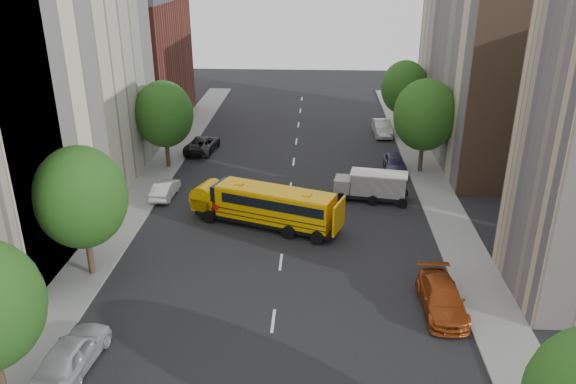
# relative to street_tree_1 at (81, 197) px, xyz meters

# --- Properties ---
(ground) EXTENTS (120.00, 120.00, 0.00)m
(ground) POSITION_rel_street_tree_1_xyz_m (11.00, 4.00, -4.95)
(ground) COLOR black
(ground) RESTS_ON ground
(sidewalk_left) EXTENTS (3.00, 80.00, 0.12)m
(sidewalk_left) POSITION_rel_street_tree_1_xyz_m (-0.50, 9.00, -4.89)
(sidewalk_left) COLOR slate
(sidewalk_left) RESTS_ON ground
(sidewalk_right) EXTENTS (3.00, 80.00, 0.12)m
(sidewalk_right) POSITION_rel_street_tree_1_xyz_m (22.50, 9.00, -4.89)
(sidewalk_right) COLOR slate
(sidewalk_right) RESTS_ON ground
(lane_markings) EXTENTS (0.15, 64.00, 0.01)m
(lane_markings) POSITION_rel_street_tree_1_xyz_m (11.00, 14.00, -4.95)
(lane_markings) COLOR silver
(lane_markings) RESTS_ON ground
(building_left_cream) EXTENTS (10.00, 26.00, 20.00)m
(building_left_cream) POSITION_rel_street_tree_1_xyz_m (-7.00, 10.00, 5.05)
(building_left_cream) COLOR beige
(building_left_cream) RESTS_ON ground
(building_left_redbrick) EXTENTS (10.00, 15.00, 13.00)m
(building_left_redbrick) POSITION_rel_street_tree_1_xyz_m (-7.00, 32.00, 1.55)
(building_left_redbrick) COLOR maroon
(building_left_redbrick) RESTS_ON ground
(building_right_far) EXTENTS (10.00, 22.00, 18.00)m
(building_right_far) POSITION_rel_street_tree_1_xyz_m (29.00, 24.00, 4.05)
(building_right_far) COLOR beige
(building_right_far) RESTS_ON ground
(building_right_sidewall) EXTENTS (10.10, 0.30, 18.00)m
(building_right_sidewall) POSITION_rel_street_tree_1_xyz_m (29.00, 13.00, 4.05)
(building_right_sidewall) COLOR brown
(building_right_sidewall) RESTS_ON ground
(street_tree_1) EXTENTS (5.12, 5.12, 7.90)m
(street_tree_1) POSITION_rel_street_tree_1_xyz_m (0.00, 0.00, 0.00)
(street_tree_1) COLOR #38281C
(street_tree_1) RESTS_ON ground
(street_tree_2) EXTENTS (4.99, 4.99, 7.71)m
(street_tree_2) POSITION_rel_street_tree_1_xyz_m (0.00, 18.00, -0.12)
(street_tree_2) COLOR #38281C
(street_tree_2) RESTS_ON ground
(street_tree_4) EXTENTS (5.25, 5.25, 8.10)m
(street_tree_4) POSITION_rel_street_tree_1_xyz_m (22.00, 18.00, 0.12)
(street_tree_4) COLOR #38281C
(street_tree_4) RESTS_ON ground
(street_tree_5) EXTENTS (4.86, 4.86, 7.51)m
(street_tree_5) POSITION_rel_street_tree_1_xyz_m (22.00, 30.00, -0.25)
(street_tree_5) COLOR #38281C
(street_tree_5) RESTS_ON ground
(school_bus) EXTENTS (10.29, 5.62, 2.86)m
(school_bus) POSITION_rel_street_tree_1_xyz_m (9.58, 7.05, -3.35)
(school_bus) COLOR black
(school_bus) RESTS_ON ground
(safari_truck) EXTENTS (5.53, 2.77, 2.27)m
(safari_truck) POSITION_rel_street_tree_1_xyz_m (17.36, 11.78, -3.75)
(safari_truck) COLOR black
(safari_truck) RESTS_ON ground
(parked_car_0) EXTENTS (2.36, 4.87, 1.60)m
(parked_car_0) POSITION_rel_street_tree_1_xyz_m (2.20, -7.95, -4.15)
(parked_car_0) COLOR #B9B7BF
(parked_car_0) RESTS_ON ground
(parked_car_1) EXTENTS (1.55, 3.99, 1.29)m
(parked_car_1) POSITION_rel_street_tree_1_xyz_m (1.40, 11.54, -4.30)
(parked_car_1) COLOR white
(parked_car_1) RESTS_ON ground
(parked_car_2) EXTENTS (2.95, 5.48, 1.46)m
(parked_car_2) POSITION_rel_street_tree_1_xyz_m (2.18, 22.50, -4.22)
(parked_car_2) COLOR black
(parked_car_2) RESTS_ON ground
(parked_car_3) EXTENTS (2.22, 5.23, 1.50)m
(parked_car_3) POSITION_rel_street_tree_1_xyz_m (19.80, -2.57, -4.20)
(parked_car_3) COLOR #8F3912
(parked_car_3) RESTS_ON ground
(parked_car_4) EXTENTS (1.73, 4.14, 1.40)m
(parked_car_4) POSITION_rel_street_tree_1_xyz_m (19.80, 18.28, -4.25)
(parked_car_4) COLOR #3A3862
(parked_car_4) RESTS_ON ground
(parked_car_5) EXTENTS (1.82, 4.78, 1.56)m
(parked_car_5) POSITION_rel_street_tree_1_xyz_m (19.80, 28.68, -4.17)
(parked_car_5) COLOR #9FA09B
(parked_car_5) RESTS_ON ground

